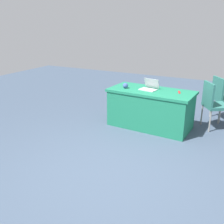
{
  "coord_description": "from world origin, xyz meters",
  "views": [
    {
      "loc": [
        -1.47,
        2.7,
        2.06
      ],
      "look_at": [
        0.05,
        -0.23,
        0.9
      ],
      "focal_mm": 41.57,
      "sensor_mm": 36.0,
      "label": 1
    }
  ],
  "objects_px": {
    "chair_tucked_right": "(213,103)",
    "laptop_silver": "(149,88)",
    "table_foreground": "(150,109)",
    "yarn_ball": "(125,86)",
    "scissors_red": "(179,92)",
    "chair_tucked_left": "(222,96)"
  },
  "relations": [
    {
      "from": "chair_tucked_left",
      "to": "scissors_red",
      "type": "relative_size",
      "value": 5.24
    },
    {
      "from": "table_foreground",
      "to": "chair_tucked_right",
      "type": "bearing_deg",
      "value": -156.45
    },
    {
      "from": "chair_tucked_right",
      "to": "laptop_silver",
      "type": "distance_m",
      "value": 1.3
    },
    {
      "from": "table_foreground",
      "to": "chair_tucked_right",
      "type": "distance_m",
      "value": 1.24
    },
    {
      "from": "laptop_silver",
      "to": "yarn_ball",
      "type": "relative_size",
      "value": 3.33
    },
    {
      "from": "chair_tucked_right",
      "to": "table_foreground",
      "type": "bearing_deg",
      "value": -99.27
    },
    {
      "from": "chair_tucked_right",
      "to": "laptop_silver",
      "type": "height_order",
      "value": "laptop_silver"
    },
    {
      "from": "table_foreground",
      "to": "scissors_red",
      "type": "height_order",
      "value": "scissors_red"
    },
    {
      "from": "table_foreground",
      "to": "yarn_ball",
      "type": "distance_m",
      "value": 0.69
    },
    {
      "from": "yarn_ball",
      "to": "scissors_red",
      "type": "xyz_separation_m",
      "value": [
        -1.05,
        -0.18,
        -0.05
      ]
    },
    {
      "from": "yarn_ball",
      "to": "table_foreground",
      "type": "bearing_deg",
      "value": -170.23
    },
    {
      "from": "chair_tucked_right",
      "to": "yarn_ball",
      "type": "distance_m",
      "value": 1.77
    },
    {
      "from": "table_foreground",
      "to": "yarn_ball",
      "type": "bearing_deg",
      "value": 9.77
    },
    {
      "from": "scissors_red",
      "to": "chair_tucked_right",
      "type": "bearing_deg",
      "value": 106.68
    },
    {
      "from": "chair_tucked_left",
      "to": "scissors_red",
      "type": "xyz_separation_m",
      "value": [
        0.7,
        1.01,
        0.24
      ]
    },
    {
      "from": "scissors_red",
      "to": "yarn_ball",
      "type": "bearing_deg",
      "value": -97.45
    },
    {
      "from": "table_foreground",
      "to": "yarn_ball",
      "type": "xyz_separation_m",
      "value": [
        0.52,
        0.09,
        0.44
      ]
    },
    {
      "from": "table_foreground",
      "to": "yarn_ball",
      "type": "relative_size",
      "value": 15.74
    },
    {
      "from": "chair_tucked_right",
      "to": "scissors_red",
      "type": "xyz_separation_m",
      "value": [
        0.6,
        0.4,
        0.23
      ]
    },
    {
      "from": "table_foreground",
      "to": "laptop_silver",
      "type": "bearing_deg",
      "value": -24.87
    },
    {
      "from": "table_foreground",
      "to": "laptop_silver",
      "type": "distance_m",
      "value": 0.43
    },
    {
      "from": "chair_tucked_left",
      "to": "table_foreground",
      "type": "bearing_deg",
      "value": -84.67
    }
  ]
}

